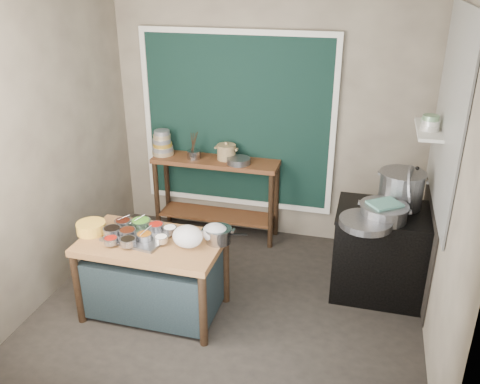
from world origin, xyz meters
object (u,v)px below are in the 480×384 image
(back_counter, at_px, (216,197))
(utensil_cup, at_px, (194,154))
(condiment_tray, at_px, (137,236))
(ceramic_crock, at_px, (226,153))
(stock_pot, at_px, (401,189))
(stove_block, at_px, (382,254))
(saucepan, at_px, (218,235))
(prep_table, at_px, (154,277))
(steamer, at_px, (384,212))
(yellow_basin, at_px, (91,228))

(back_counter, height_order, utensil_cup, utensil_cup)
(back_counter, distance_m, condiment_tray, 1.62)
(ceramic_crock, xyz_separation_m, stock_pot, (1.88, -0.61, 0.02))
(condiment_tray, bearing_deg, stove_block, 21.60)
(stove_block, height_order, saucepan, saucepan)
(prep_table, distance_m, utensil_cup, 1.69)
(stove_block, xyz_separation_m, steamer, (-0.04, -0.18, 0.53))
(saucepan, distance_m, steamer, 1.49)
(saucepan, height_order, utensil_cup, utensil_cup)
(ceramic_crock, bearing_deg, prep_table, -97.60)
(prep_table, bearing_deg, ceramic_crock, 82.93)
(back_counter, relative_size, steamer, 3.29)
(prep_table, relative_size, steamer, 2.83)
(back_counter, xyz_separation_m, saucepan, (0.48, -1.46, 0.34))
(condiment_tray, xyz_separation_m, ceramic_crock, (0.35, 1.61, 0.26))
(saucepan, bearing_deg, condiment_tray, 178.04)
(condiment_tray, relative_size, utensil_cup, 3.35)
(prep_table, distance_m, yellow_basin, 0.72)
(utensil_cup, bearing_deg, condiment_tray, -89.69)
(utensil_cup, distance_m, ceramic_crock, 0.37)
(yellow_basin, height_order, utensil_cup, utensil_cup)
(back_counter, bearing_deg, condiment_tray, -98.53)
(stove_block, relative_size, stock_pot, 2.07)
(back_counter, bearing_deg, steamer, -26.05)
(stock_pot, height_order, steamer, stock_pot)
(yellow_basin, height_order, stock_pot, stock_pot)
(condiment_tray, distance_m, utensil_cup, 1.56)
(stove_block, relative_size, condiment_tray, 1.68)
(utensil_cup, bearing_deg, stock_pot, -13.59)
(condiment_tray, relative_size, steamer, 1.22)
(yellow_basin, bearing_deg, saucepan, 6.75)
(stove_block, distance_m, yellow_basin, 2.74)
(condiment_tray, bearing_deg, stock_pot, 24.09)
(utensil_cup, bearing_deg, prep_table, -84.70)
(yellow_basin, xyz_separation_m, utensil_cup, (0.43, 1.56, 0.20))
(yellow_basin, bearing_deg, utensil_cup, 74.52)
(steamer, bearing_deg, stock_pot, 66.58)
(condiment_tray, distance_m, ceramic_crock, 1.67)
(utensil_cup, relative_size, ceramic_crock, 0.71)
(back_counter, relative_size, utensil_cup, 9.07)
(back_counter, bearing_deg, stock_pot, -16.07)
(back_counter, xyz_separation_m, utensil_cup, (-0.24, -0.03, 0.52))
(back_counter, xyz_separation_m, stove_block, (1.90, -0.73, -0.05))
(back_counter, bearing_deg, prep_table, -93.59)
(stove_block, bearing_deg, steamer, -103.79)
(prep_table, distance_m, saucepan, 0.74)
(condiment_tray, xyz_separation_m, saucepan, (0.72, 0.12, 0.05))
(back_counter, xyz_separation_m, yellow_basin, (-0.68, -1.59, 0.33))
(yellow_basin, xyz_separation_m, saucepan, (1.16, 0.14, 0.02))
(ceramic_crock, bearing_deg, yellow_basin, -115.96)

